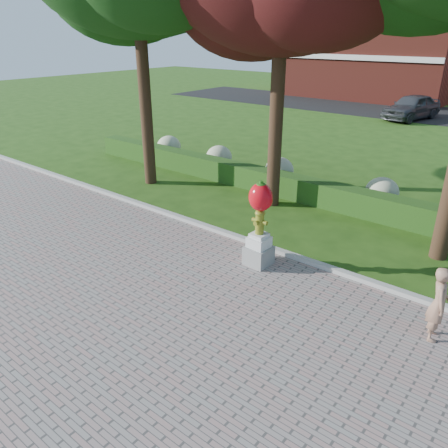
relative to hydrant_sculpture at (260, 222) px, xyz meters
The scene contains 9 objects.
ground 2.49m from the hydrant_sculpture, 91.45° to the right, with size 100.00×100.00×0.00m, color #244812.
walkway 6.29m from the hydrant_sculpture, 90.51° to the right, with size 40.00×14.00×0.04m, color gray.
curb 1.40m from the hydrant_sculpture, 93.85° to the left, with size 40.00×0.18×0.15m, color #ADADA5.
lawn_hedge 4.89m from the hydrant_sculpture, 90.66° to the left, with size 24.00×0.70×0.80m, color #1E4513.
hydrangea_row 5.88m from the hydrant_sculpture, 84.93° to the left, with size 20.10×1.10×0.99m.
building_left 33.45m from the hydrant_sculpture, 107.54° to the left, with size 14.00×8.00×7.00m, color maroon.
hydrant_sculpture is the anchor object (origin of this frame).
woman 4.29m from the hydrant_sculpture, ahead, with size 0.55×0.36×1.51m, color #A2755C.
parked_car 23.08m from the hydrant_sculpture, 98.49° to the left, with size 1.92×4.78×1.63m, color #3C3F44.
Camera 1 is at (5.46, -5.96, 5.45)m, focal length 35.00 mm.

